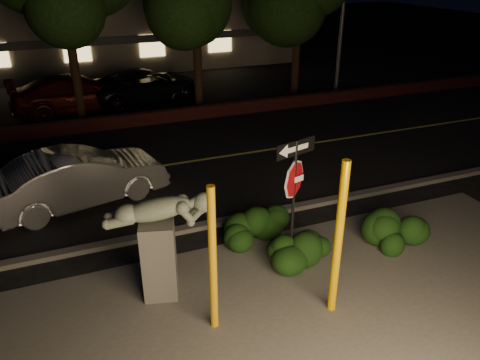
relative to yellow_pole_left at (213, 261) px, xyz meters
name	(u,v)px	position (x,y,z in m)	size (l,w,h in m)	color
ground	(158,134)	(1.26, 10.43, -1.42)	(90.00, 90.00, 0.00)	black
patio	(291,328)	(1.26, -0.57, -1.41)	(14.00, 6.00, 0.02)	#4C4944
road	(178,164)	(1.26, 7.43, -1.41)	(80.00, 8.00, 0.01)	black
lane_marking	(178,163)	(1.26, 7.43, -1.40)	(80.00, 0.12, 0.01)	#BDBD4B
curb	(219,222)	(1.26, 3.33, -1.36)	(80.00, 0.25, 0.12)	#4C4944
brick_wall	(150,118)	(1.26, 11.73, -1.17)	(40.00, 0.35, 0.50)	#4C1918
parking_lot	(128,90)	(1.26, 17.43, -1.41)	(40.00, 12.00, 0.01)	black
building	(103,28)	(1.26, 25.42, 0.58)	(22.00, 10.20, 4.00)	slate
yellow_pole_left	(213,261)	(0.00, 0.00, 0.00)	(0.14, 0.14, 2.84)	#FFB011
yellow_pole_right	(338,240)	(2.21, -0.39, 0.12)	(0.15, 0.15, 3.08)	#FFB700
signpost	(294,180)	(2.12, 1.17, 0.63)	(0.95, 0.28, 2.88)	black
sculpture	(159,235)	(-0.65, 1.23, -0.06)	(2.05, 1.02, 2.20)	#4C4944
hedge_center	(262,224)	(1.90, 2.21, -0.91)	(1.94, 0.91, 1.01)	black
hedge_right	(304,241)	(2.45, 1.18, -0.90)	(1.59, 0.85, 1.04)	black
hedge_far_right	(400,228)	(4.77, 0.91, -0.92)	(1.43, 0.89, 0.99)	black
silver_sedan	(80,178)	(-1.82, 5.80, -0.67)	(1.59, 4.55, 1.50)	#ACABB0
parked_car_darkred	(77,94)	(-1.27, 14.55, -0.63)	(2.21, 5.43, 1.58)	#380C09
parked_car_dark	(147,86)	(1.82, 14.99, -0.68)	(2.46, 5.33, 1.48)	black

